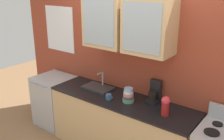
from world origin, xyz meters
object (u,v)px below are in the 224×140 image
Objects in this scene: dishwasher at (55,101)px; bowl_stack at (128,96)px; sink_faucet at (98,87)px; coffee_maker at (154,93)px; vase at (165,105)px; cup_near_sink at (109,97)px.

bowl_stack is at bearing -0.26° from dishwasher.
sink_faucet is at bearing 171.19° from bowl_stack.
coffee_maker reaches higher than dishwasher.
dishwasher is at bearing -174.57° from sink_faucet.
dishwasher is (-2.11, 0.05, -0.57)m from vase.
dishwasher is at bearing -172.77° from coffee_maker.
dishwasher is at bearing 179.74° from bowl_stack.
dishwasher is (-0.93, -0.09, -0.46)m from sink_faucet.
dishwasher is (-1.29, 0.11, -0.48)m from cup_near_sink.
coffee_maker reaches higher than cup_near_sink.
vase is 0.41m from coffee_maker.
sink_faucet is 2.30× the size of bowl_stack.
bowl_stack is 1.63m from dishwasher.
bowl_stack is at bearing -137.99° from coffee_maker.
bowl_stack is 0.68× the size of coffee_maker.
vase is at bearing -42.71° from coffee_maker.
vase is (1.18, -0.14, 0.11)m from sink_faucet.
dishwasher is (-1.54, 0.01, -0.53)m from bowl_stack.
sink_faucet is 1.85× the size of vase.
dishwasher is 3.04× the size of coffee_maker.
dishwasher is at bearing 178.69° from vase.
cup_near_sink is 0.62m from coffee_maker.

